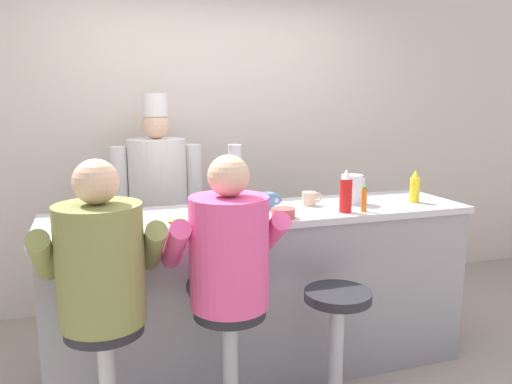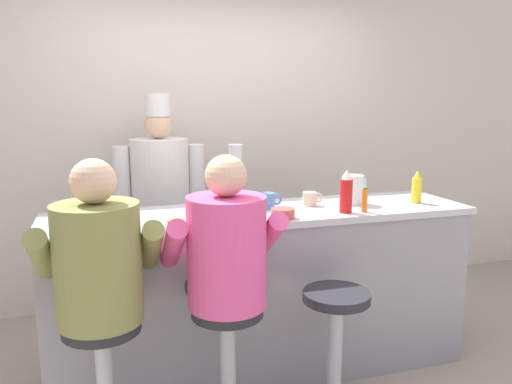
# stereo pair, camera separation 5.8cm
# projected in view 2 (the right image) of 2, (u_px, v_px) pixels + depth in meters

# --- Properties ---
(wall_back) EXTENTS (10.00, 0.06, 2.70)m
(wall_back) POSITION_uv_depth(u_px,v_px,m) (215.00, 139.00, 4.15)
(wall_back) COLOR beige
(wall_back) RESTS_ON ground_plane
(diner_counter) EXTENTS (2.54, 0.63, 1.02)m
(diner_counter) POSITION_uv_depth(u_px,v_px,m) (263.00, 291.00, 3.06)
(diner_counter) COLOR gray
(diner_counter) RESTS_ON ground_plane
(ketchup_bottle_red) EXTENTS (0.07, 0.07, 0.25)m
(ketchup_bottle_red) POSITION_uv_depth(u_px,v_px,m) (346.00, 193.00, 2.89)
(ketchup_bottle_red) COLOR red
(ketchup_bottle_red) RESTS_ON diner_counter
(mustard_bottle_yellow) EXTENTS (0.06, 0.06, 0.21)m
(mustard_bottle_yellow) POSITION_uv_depth(u_px,v_px,m) (417.00, 188.00, 3.17)
(mustard_bottle_yellow) COLOR yellow
(mustard_bottle_yellow) RESTS_ON diner_counter
(hot_sauce_bottle_orange) EXTENTS (0.03, 0.03, 0.15)m
(hot_sauce_bottle_orange) POSITION_uv_depth(u_px,v_px,m) (365.00, 200.00, 2.91)
(hot_sauce_bottle_orange) COLOR orange
(hot_sauce_bottle_orange) RESTS_ON diner_counter
(water_pitcher_clear) EXTENTS (0.16, 0.14, 0.18)m
(water_pitcher_clear) POSITION_uv_depth(u_px,v_px,m) (353.00, 190.00, 3.13)
(water_pitcher_clear) COLOR silver
(water_pitcher_clear) RESTS_ON diner_counter
(breakfast_plate) EXTENTS (0.23, 0.23, 0.05)m
(breakfast_plate) POSITION_uv_depth(u_px,v_px,m) (175.00, 223.00, 2.62)
(breakfast_plate) COLOR white
(breakfast_plate) RESTS_ON diner_counter
(cereal_bowl) EXTENTS (0.13, 0.13, 0.05)m
(cereal_bowl) POSITION_uv_depth(u_px,v_px,m) (283.00, 213.00, 2.77)
(cereal_bowl) COLOR #B24C47
(cereal_bowl) RESTS_ON diner_counter
(coffee_mug_blue) EXTENTS (0.13, 0.08, 0.10)m
(coffee_mug_blue) POSITION_uv_depth(u_px,v_px,m) (269.00, 201.00, 3.01)
(coffee_mug_blue) COLOR #4C7AB2
(coffee_mug_blue) RESTS_ON diner_counter
(coffee_mug_tan) EXTENTS (0.13, 0.09, 0.09)m
(coffee_mug_tan) POSITION_uv_depth(u_px,v_px,m) (310.00, 199.00, 3.10)
(coffee_mug_tan) COLOR beige
(coffee_mug_tan) RESTS_ON diner_counter
(cup_stack_steel) EXTENTS (0.09, 0.09, 0.38)m
(cup_stack_steel) POSITION_uv_depth(u_px,v_px,m) (236.00, 175.00, 3.10)
(cup_stack_steel) COLOR #B7BABF
(cup_stack_steel) RESTS_ON diner_counter
(diner_seated_olive) EXTENTS (0.57, 0.57, 1.43)m
(diner_seated_olive) POSITION_uv_depth(u_px,v_px,m) (99.00, 273.00, 2.22)
(diner_seated_olive) COLOR #B2B5BA
(diner_seated_olive) RESTS_ON ground_plane
(diner_seated_pink) EXTENTS (0.57, 0.56, 1.42)m
(diner_seated_pink) POSITION_uv_depth(u_px,v_px,m) (225.00, 262.00, 2.38)
(diner_seated_pink) COLOR #B2B5BA
(diner_seated_pink) RESTS_ON ground_plane
(empty_stool_round) EXTENTS (0.35, 0.35, 0.70)m
(empty_stool_round) POSITION_uv_depth(u_px,v_px,m) (335.00, 334.00, 2.60)
(empty_stool_round) COLOR #B2B5BA
(empty_stool_round) RESTS_ON ground_plane
(cook_in_whites_near) EXTENTS (0.67, 0.43, 1.72)m
(cook_in_whites_near) POSITION_uv_depth(u_px,v_px,m) (161.00, 198.00, 3.74)
(cook_in_whites_near) COLOR #232328
(cook_in_whites_near) RESTS_ON ground_plane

